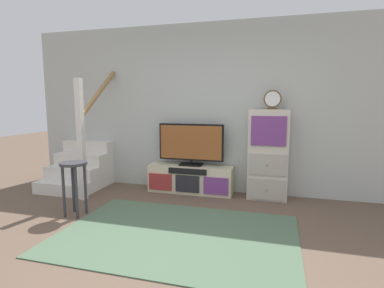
% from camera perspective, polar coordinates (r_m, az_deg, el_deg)
% --- Properties ---
extents(ground_plane, '(20.00, 20.00, 0.00)m').
position_cam_1_polar(ground_plane, '(3.05, -6.64, -20.97)').
color(ground_plane, brown).
extents(back_wall, '(6.40, 0.12, 2.70)m').
position_cam_1_polar(back_wall, '(5.03, 3.88, 6.58)').
color(back_wall, '#B2B7B2').
rests_on(back_wall, ground_plane).
extents(area_rug, '(2.60, 1.80, 0.01)m').
position_cam_1_polar(area_rug, '(3.54, -2.80, -16.45)').
color(area_rug, '#4C664C').
rests_on(area_rug, ground_plane).
extents(media_console, '(1.36, 0.38, 0.44)m').
position_cam_1_polar(media_console, '(5.00, -0.27, -6.51)').
color(media_console, beige).
rests_on(media_console, ground_plane).
extents(television, '(1.06, 0.22, 0.67)m').
position_cam_1_polar(television, '(4.91, -0.20, 0.11)').
color(television, black).
rests_on(television, media_console).
extents(side_cabinet, '(0.58, 0.38, 1.35)m').
position_cam_1_polar(side_cabinet, '(4.73, 13.97, -1.96)').
color(side_cabinet, beige).
rests_on(side_cabinet, ground_plane).
extents(desk_clock, '(0.25, 0.08, 0.28)m').
position_cam_1_polar(desk_clock, '(4.65, 14.76, 7.97)').
color(desk_clock, '#4C3823').
rests_on(desk_clock, side_cabinet).
extents(staircase, '(1.00, 1.36, 2.20)m').
position_cam_1_polar(staircase, '(5.80, -18.99, -3.41)').
color(staircase, silver).
rests_on(staircase, ground_plane).
extents(bar_stool_near, '(0.34, 0.34, 0.70)m').
position_cam_1_polar(bar_stool_near, '(4.22, -21.10, -5.56)').
color(bar_stool_near, '#333338').
rests_on(bar_stool_near, ground_plane).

